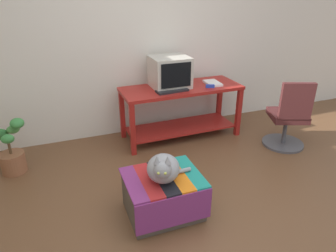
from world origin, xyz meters
name	(u,v)px	position (x,y,z in m)	size (l,w,h in m)	color
ground_plane	(204,219)	(0.00, 0.00, 0.00)	(14.00, 14.00, 0.00)	brown
back_wall	(137,36)	(0.00, 2.05, 1.30)	(8.00, 0.10, 2.60)	silver
desk	(181,103)	(0.44, 1.60, 0.48)	(1.56, 0.61, 0.70)	maroon
tv_monitor	(170,72)	(0.31, 1.67, 0.89)	(0.48, 0.44, 0.38)	#BCB7A8
keyboard	(172,91)	(0.26, 1.46, 0.71)	(0.40, 0.15, 0.02)	black
book	(213,83)	(0.87, 1.56, 0.72)	(0.18, 0.27, 0.03)	white
ottoman_with_blanket	(163,195)	(-0.31, 0.21, 0.19)	(0.67, 0.56, 0.38)	#4C4238
cat	(163,168)	(-0.33, 0.16, 0.51)	(0.46, 0.40, 0.30)	gray
potted_plant	(10,150)	(-1.64, 1.44, 0.27)	(0.41, 0.33, 0.62)	brown
office_chair	(289,119)	(1.57, 0.85, 0.39)	(0.54, 0.54, 0.89)	#4C4C51
stapler	(210,86)	(0.77, 1.44, 0.72)	(0.04, 0.11, 0.04)	#2342B7
pen	(209,82)	(0.86, 1.65, 0.71)	(0.01, 0.01, 0.14)	#B7B7BC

